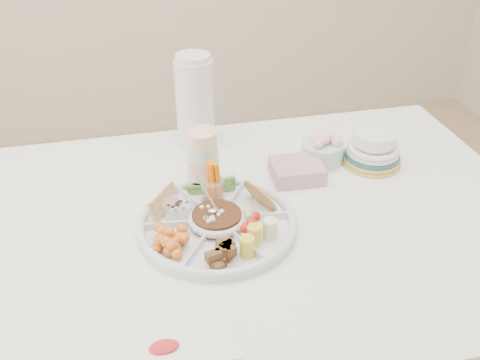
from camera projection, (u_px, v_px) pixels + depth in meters
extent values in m
cube|color=white|center=(243.00, 322.00, 1.55)|extent=(1.52, 1.02, 0.76)
cylinder|color=silver|center=(217.00, 221.00, 1.29)|extent=(0.41, 0.41, 0.04)
cylinder|color=black|center=(217.00, 219.00, 1.29)|extent=(0.13, 0.13, 0.04)
cylinder|color=silver|center=(202.00, 150.00, 1.39)|extent=(0.11, 0.11, 0.24)
cylinder|color=silver|center=(195.00, 101.00, 1.58)|extent=(0.12, 0.12, 0.29)
cylinder|color=#8CC8AD|center=(323.00, 148.00, 1.55)|extent=(0.16, 0.16, 0.09)
cube|color=#B79099|center=(297.00, 171.00, 1.48)|extent=(0.14, 0.13, 0.05)
cylinder|color=gold|center=(373.00, 147.00, 1.53)|extent=(0.19, 0.19, 0.11)
cube|color=white|center=(148.00, 352.00, 0.99)|extent=(0.33, 0.11, 0.01)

